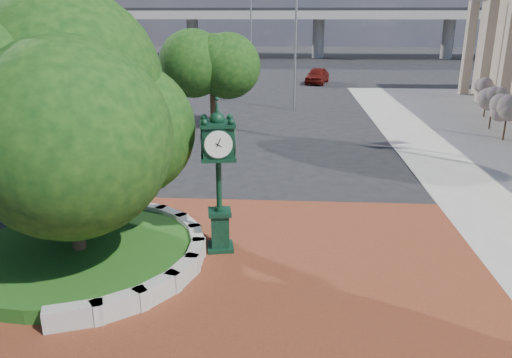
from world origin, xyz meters
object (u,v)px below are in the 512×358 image
object	(u,v)px
post_clock	(219,171)
parked_car	(317,76)
street_lamp_far	(253,24)
street_lamp_near	(299,35)

from	to	relation	value
post_clock	parked_car	xyz separation A→B (m)	(4.61, 37.40, -1.61)
parked_car	street_lamp_far	world-z (taller)	street_lamp_far
post_clock	street_lamp_near	bearing A→B (deg)	83.78
post_clock	parked_car	distance (m)	37.71
post_clock	street_lamp_near	size ratio (longest dim) A/B	0.49
street_lamp_near	parked_car	bearing A→B (deg)	81.75
street_lamp_far	post_clock	bearing A→B (deg)	-87.15
parked_car	street_lamp_far	xyz separation A→B (m)	(-6.68, 4.01, 4.85)
parked_car	street_lamp_near	world-z (taller)	street_lamp_near
post_clock	parked_car	bearing A→B (deg)	82.97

